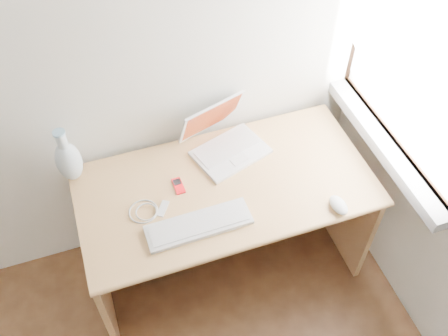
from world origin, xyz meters
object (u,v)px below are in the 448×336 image
object	(u,v)px
laptop	(228,139)
external_keyboard	(199,225)
desk	(220,198)
vase	(68,160)

from	to	relation	value
laptop	external_keyboard	size ratio (longest dim) A/B	0.86
desk	vase	world-z (taller)	vase
external_keyboard	vase	size ratio (longest dim) A/B	1.54
desk	external_keyboard	bearing A→B (deg)	-124.95
laptop	desk	bearing A→B (deg)	-140.11
laptop	vase	xyz separation A→B (m)	(-0.73, 0.05, 0.07)
external_keyboard	vase	world-z (taller)	vase
desk	external_keyboard	world-z (taller)	external_keyboard
laptop	external_keyboard	xyz separation A→B (m)	(-0.27, -0.39, -0.04)
desk	laptop	size ratio (longest dim) A/B	3.44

